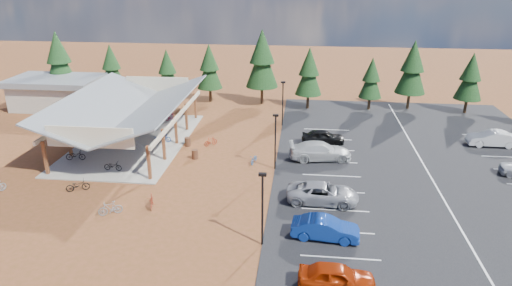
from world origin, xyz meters
name	(u,v)px	position (x,y,z in m)	size (l,w,h in m)	color
ground	(216,176)	(0.00, 0.00, 0.00)	(140.00, 140.00, 0.00)	brown
asphalt_lot	(427,171)	(18.50, 3.00, 0.02)	(27.00, 44.00, 0.04)	black
concrete_pad	(134,142)	(-10.00, 7.00, 0.05)	(10.60, 18.60, 0.10)	gray
bike_pavilion	(130,107)	(-10.00, 7.00, 3.82)	(11.65, 19.40, 4.97)	#582A19
outbuilding	(57,92)	(-24.00, 18.00, 2.03)	(11.00, 7.00, 3.90)	#ADA593
lamp_post_0	(262,204)	(5.00, -10.00, 2.98)	(0.50, 0.25, 5.14)	black
lamp_post_1	(275,138)	(5.00, 2.00, 2.98)	(0.50, 0.25, 5.14)	black
lamp_post_2	(283,100)	(5.00, 14.00, 2.98)	(0.50, 0.25, 5.14)	black
trash_bin_0	(195,154)	(-2.67, 3.49, 0.45)	(0.60, 0.60, 0.90)	#4C2C1B
trash_bin_1	(188,142)	(-4.16, 6.61, 0.45)	(0.60, 0.60, 0.90)	#4C2C1B
pine_0	(59,59)	(-24.74, 21.05, 5.68)	(3.99, 3.99, 9.30)	#382314
pine_1	(111,66)	(-18.40, 22.67, 4.55)	(3.20, 3.20, 7.45)	#382314
pine_2	(167,70)	(-10.49, 21.83, 4.32)	(3.04, 3.04, 7.08)	#382314
pine_3	(209,67)	(-5.12, 22.88, 4.69)	(3.30, 3.30, 7.68)	#382314
pine_4	(262,59)	(1.85, 22.48, 5.94)	(4.17, 4.17, 9.72)	#382314
pine_5	(309,72)	(7.85, 21.05, 4.74)	(3.33, 3.33, 7.76)	#382314
pine_6	(371,78)	(15.57, 21.41, 4.05)	(2.85, 2.85, 6.64)	#382314
pine_7	(412,67)	(20.55, 22.31, 5.30)	(3.73, 3.73, 8.68)	#382314
pine_8	(471,77)	(27.22, 21.17, 4.56)	(3.21, 3.21, 7.48)	#382314
bike_0	(76,155)	(-13.60, 1.76, 0.57)	(0.62, 1.79, 0.94)	black
bike_1	(107,142)	(-12.01, 5.29, 0.57)	(0.44, 1.57, 0.94)	gray
bike_2	(127,129)	(-11.64, 9.51, 0.55)	(0.60, 1.71, 0.90)	#235196
bike_3	(122,119)	(-13.33, 12.43, 0.61)	(0.48, 1.71, 1.03)	maroon
bike_4	(113,166)	(-9.22, -0.11, 0.53)	(0.57, 1.63, 0.86)	black
bike_5	(135,145)	(-8.99, 4.96, 0.59)	(0.46, 1.63, 0.98)	#96989E
bike_6	(163,138)	(-6.92, 7.20, 0.54)	(0.58, 1.67, 0.88)	#193E98
bike_7	(170,117)	(-8.01, 13.80, 0.64)	(0.50, 1.78, 1.07)	maroon
bike_11	(152,201)	(-3.77, -5.95, 0.51)	(0.48, 1.71, 1.03)	maroon
bike_12	(78,185)	(-10.55, -4.01, 0.48)	(0.64, 1.83, 0.96)	black
bike_13	(110,208)	(-6.40, -7.37, 0.53)	(0.49, 1.75, 1.05)	gray
bike_14	(254,159)	(3.00, 3.06, 0.40)	(0.54, 1.54, 0.81)	#1E579E
bike_15	(211,141)	(-1.86, 6.98, 0.45)	(0.42, 1.49, 0.90)	maroon
car_0	(337,277)	(9.56, -13.88, 0.78)	(1.74, 4.32, 1.47)	#A02504
car_1	(325,228)	(9.10, -8.87, 0.78)	(1.57, 4.51, 1.49)	navy
car_2	(323,193)	(9.07, -3.86, 0.80)	(2.53, 5.49, 1.53)	gray
car_3	(320,151)	(9.06, 4.55, 0.88)	(2.35, 5.78, 1.68)	#B7B7B7
car_4	(323,137)	(9.45, 8.67, 0.78)	(1.74, 4.32, 1.47)	black
car_9	(492,138)	(26.32, 9.88, 0.82)	(1.66, 4.75, 1.57)	silver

